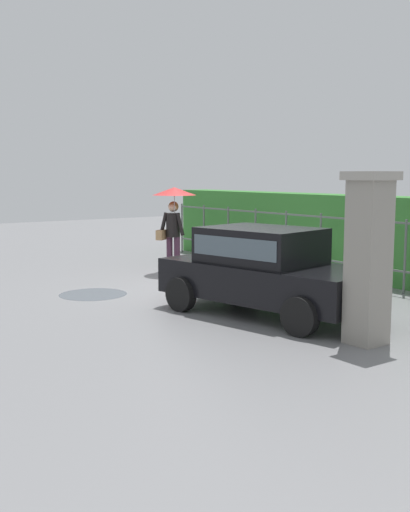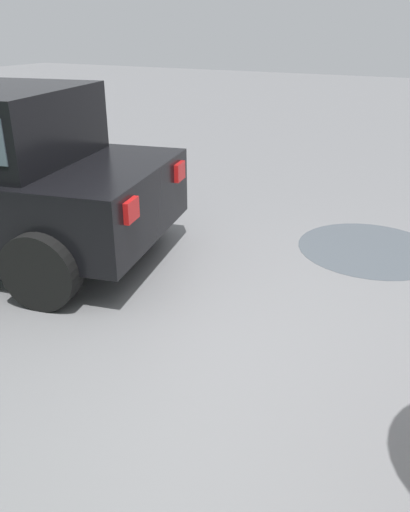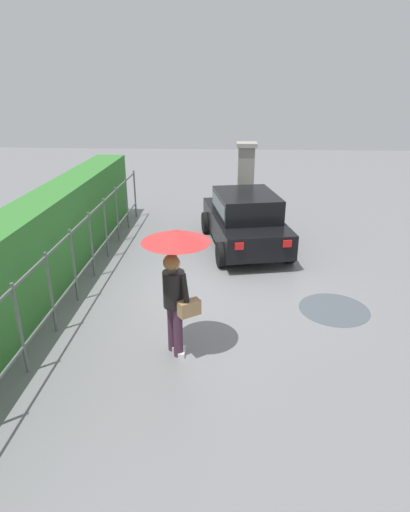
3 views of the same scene
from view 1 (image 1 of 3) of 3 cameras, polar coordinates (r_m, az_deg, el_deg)
The scene contains 7 objects.
ground_plane at distance 13.00m, azimuth 0.04°, elevation -3.05°, with size 40.00×40.00×0.00m, color slate.
car at distance 10.65m, azimuth 5.50°, elevation -1.05°, with size 3.96×2.44×1.48m.
pedestrian at distance 15.15m, azimuth -2.91°, elevation 4.38°, with size 1.05×1.05×2.07m.
gate_pillar at distance 8.95m, azimuth 14.73°, elevation -0.06°, with size 0.60×0.60×2.42m.
fence_section at distance 14.87m, azimuth 8.92°, elevation 1.39°, with size 10.45×0.05×1.50m.
hedge_row at distance 15.44m, azimuth 11.13°, elevation 2.04°, with size 11.40×0.90×1.90m, color #387F33.
puddle_near at distance 12.65m, azimuth -10.21°, elevation -3.46°, with size 1.35×1.35×0.00m, color #4C545B.
Camera 1 is at (10.43, -7.40, 2.38)m, focal length 43.70 mm.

